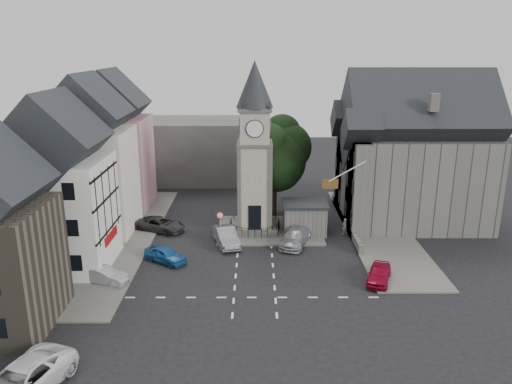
{
  "coord_description": "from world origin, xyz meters",
  "views": [
    {
      "loc": [
        0.05,
        -37.86,
        17.49
      ],
      "look_at": [
        0.12,
        5.0,
        4.86
      ],
      "focal_mm": 35.0,
      "sensor_mm": 36.0,
      "label": 1
    }
  ],
  "objects_px": {
    "stone_shelter": "(305,218)",
    "clock_tower": "(255,150)",
    "car_east_red": "(379,274)",
    "pedestrian": "(345,226)",
    "car_west_blue": "(165,255)"
  },
  "relations": [
    {
      "from": "car_east_red",
      "to": "stone_shelter",
      "type": "bearing_deg",
      "value": 134.22
    },
    {
      "from": "stone_shelter",
      "to": "pedestrian",
      "type": "xyz_separation_m",
      "value": [
        3.84,
        -0.36,
        -0.76
      ]
    },
    {
      "from": "stone_shelter",
      "to": "car_west_blue",
      "type": "distance_m",
      "value": 14.09
    },
    {
      "from": "stone_shelter",
      "to": "car_east_red",
      "type": "distance_m",
      "value": 11.56
    },
    {
      "from": "car_east_red",
      "to": "pedestrian",
      "type": "bearing_deg",
      "value": 114.98
    },
    {
      "from": "stone_shelter",
      "to": "pedestrian",
      "type": "distance_m",
      "value": 3.94
    },
    {
      "from": "clock_tower",
      "to": "car_east_red",
      "type": "relative_size",
      "value": 4.1
    },
    {
      "from": "clock_tower",
      "to": "pedestrian",
      "type": "height_order",
      "value": "clock_tower"
    },
    {
      "from": "car_west_blue",
      "to": "pedestrian",
      "type": "xyz_separation_m",
      "value": [
        16.14,
        6.45,
        0.12
      ]
    },
    {
      "from": "stone_shelter",
      "to": "car_east_red",
      "type": "height_order",
      "value": "stone_shelter"
    },
    {
      "from": "car_west_blue",
      "to": "pedestrian",
      "type": "distance_m",
      "value": 17.38
    },
    {
      "from": "clock_tower",
      "to": "pedestrian",
      "type": "xyz_separation_m",
      "value": [
        8.64,
        -0.85,
        -7.33
      ]
    },
    {
      "from": "car_east_red",
      "to": "clock_tower",
      "type": "bearing_deg",
      "value": 150.87
    },
    {
      "from": "stone_shelter",
      "to": "pedestrian",
      "type": "bearing_deg",
      "value": -5.34
    },
    {
      "from": "stone_shelter",
      "to": "clock_tower",
      "type": "bearing_deg",
      "value": 174.16
    }
  ]
}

